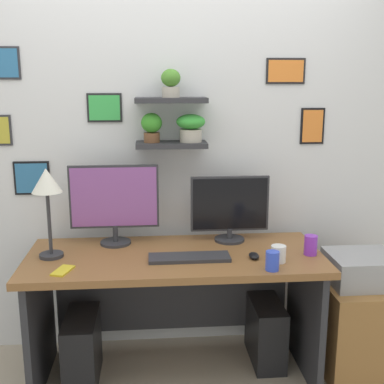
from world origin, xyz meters
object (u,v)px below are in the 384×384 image
object	(u,v)px
printer	(362,269)
monitor_left	(114,201)
coffee_mug	(278,254)
keyboard	(189,258)
monitor_right	(230,208)
desk	(175,285)
computer_mouse	(254,256)
computer_tower_left	(82,349)
cell_phone	(63,271)
drawer_cabinet	(357,326)
pen_cup	(272,261)
desk_lamp	(47,189)
computer_tower_right	(266,331)
water_cup	(311,245)

from	to	relation	value
printer	monitor_left	bearing A→B (deg)	170.49
coffee_mug	keyboard	bearing A→B (deg)	170.58
monitor_right	monitor_left	bearing A→B (deg)	179.99
desk	coffee_mug	xyz separation A→B (m)	(0.54, -0.22, 0.25)
computer_mouse	coffee_mug	xyz separation A→B (m)	(0.12, -0.06, 0.03)
coffee_mug	computer_tower_left	xyz separation A→B (m)	(-1.08, 0.15, -0.60)
monitor_left	cell_phone	distance (m)	0.55
monitor_right	computer_tower_left	size ratio (longest dim) A/B	1.17
monitor_left	drawer_cabinet	distance (m)	1.61
monitor_right	pen_cup	world-z (taller)	monitor_right
desk_lamp	computer_tower_right	xyz separation A→B (m)	(1.24, 0.10, -0.94)
desk	pen_cup	size ratio (longest dim) A/B	16.45
printer	water_cup	bearing A→B (deg)	-171.74
desk	desk_lamp	xyz separation A→B (m)	(-0.68, -0.04, 0.59)
monitor_left	printer	distance (m)	1.49
computer_mouse	desk_lamp	xyz separation A→B (m)	(-1.10, 0.12, 0.37)
monitor_right	water_cup	world-z (taller)	monitor_right
desk	desk_lamp	bearing A→B (deg)	-176.67
monitor_left	pen_cup	size ratio (longest dim) A/B	5.18
keyboard	computer_tower_left	xyz separation A→B (m)	(-0.61, 0.08, -0.56)
water_cup	computer_tower_left	xyz separation A→B (m)	(-1.29, 0.06, -0.61)
monitor_right	cell_phone	world-z (taller)	monitor_right
drawer_cabinet	computer_tower_left	bearing A→B (deg)	179.63
desk	water_cup	distance (m)	0.80
keyboard	pen_cup	bearing A→B (deg)	-24.78
monitor_right	drawer_cabinet	xyz separation A→B (m)	(0.74, -0.24, -0.68)
computer_tower_right	water_cup	bearing A→B (deg)	-43.65
pen_cup	printer	size ratio (longest dim) A/B	0.26
monitor_left	desk_lamp	bearing A→B (deg)	-149.08
keyboard	drawer_cabinet	distance (m)	1.12
pen_cup	water_cup	bearing A→B (deg)	37.68
water_cup	computer_tower_right	bearing A→B (deg)	136.35
keyboard	drawer_cabinet	world-z (taller)	keyboard
cell_phone	desk_lamp	bearing A→B (deg)	132.08
monitor_left	desk_lamp	size ratio (longest dim) A/B	1.05
computer_tower_left	drawer_cabinet	bearing A→B (deg)	-0.37
computer_mouse	printer	bearing A→B (deg)	7.03
pen_cup	coffee_mug	bearing A→B (deg)	61.36
monitor_right	keyboard	size ratio (longest dim) A/B	1.06
cell_phone	drawer_cabinet	xyz separation A→B (m)	(1.66, 0.18, -0.48)
printer	cell_phone	bearing A→B (deg)	-173.64
computer_mouse	coffee_mug	distance (m)	0.14
computer_mouse	computer_tower_left	distance (m)	1.12
monitor_left	desk_lamp	world-z (taller)	desk_lamp
desk	keyboard	xyz separation A→B (m)	(0.07, -0.14, 0.22)
drawer_cabinet	monitor_right	bearing A→B (deg)	162.15
water_cup	printer	world-z (taller)	water_cup
coffee_mug	monitor_left	bearing A→B (deg)	156.73
cell_phone	water_cup	distance (m)	1.34
desk_lamp	cell_phone	xyz separation A→B (m)	(0.10, -0.22, -0.38)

